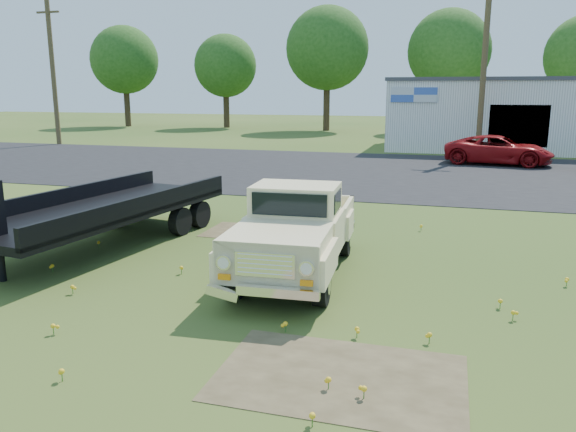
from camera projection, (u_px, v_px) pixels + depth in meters
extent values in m
plane|color=#2D4B18|center=(290.00, 286.00, 10.06)|extent=(140.00, 140.00, 0.00)
cube|color=black|center=(386.00, 172.00, 24.12)|extent=(90.00, 14.00, 0.02)
cube|color=#493E27|center=(340.00, 377.00, 6.84)|extent=(3.00, 2.00, 0.01)
cube|color=#493E27|center=(251.00, 232.00, 13.89)|extent=(2.20, 1.60, 0.01)
cube|color=beige|center=(512.00, 115.00, 33.30)|extent=(14.00, 8.00, 4.00)
cube|color=#3F3F44|center=(515.00, 80.00, 32.85)|extent=(14.20, 8.20, 0.20)
cube|color=black|center=(518.00, 126.00, 29.69)|extent=(3.00, 0.10, 2.20)
cube|color=silver|center=(414.00, 95.00, 30.74)|extent=(2.50, 0.08, 0.80)
cylinder|color=#4C3A23|center=(53.00, 73.00, 35.68)|extent=(0.30, 0.30, 9.00)
cube|color=#4C3A23|center=(48.00, 12.00, 34.88)|extent=(1.60, 0.12, 0.12)
cylinder|color=#4C3A23|center=(484.00, 69.00, 28.61)|extent=(0.30, 0.30, 9.00)
cylinder|color=#392A1A|center=(127.00, 108.00, 54.78)|extent=(0.56, 0.56, 3.60)
sphere|color=#1E4B15|center=(124.00, 60.00, 53.79)|extent=(6.40, 6.40, 6.40)
cylinder|color=#392A1A|center=(226.00, 110.00, 53.03)|extent=(0.56, 0.56, 3.24)
sphere|color=#1E4B15|center=(225.00, 66.00, 52.14)|extent=(5.76, 5.76, 5.76)
cylinder|color=#392A1A|center=(326.00, 108.00, 48.83)|extent=(0.56, 0.56, 3.96)
sphere|color=#1E4B15|center=(327.00, 48.00, 47.74)|extent=(7.04, 7.04, 7.04)
cylinder|color=#392A1A|center=(446.00, 109.00, 47.07)|extent=(0.56, 0.56, 3.78)
sphere|color=#1E4B15|center=(449.00, 51.00, 46.03)|extent=(6.72, 6.72, 6.72)
imported|color=maroon|center=(498.00, 150.00, 26.42)|extent=(5.12, 2.87, 1.35)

